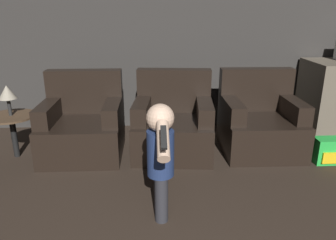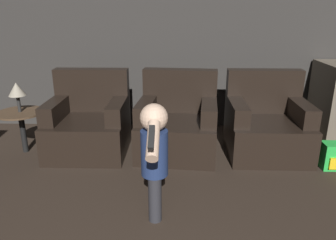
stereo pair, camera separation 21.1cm
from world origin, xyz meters
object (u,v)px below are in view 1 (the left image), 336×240
(armchair_middle, at_px, (173,125))
(toy_backpack, at_px, (327,151))
(person_toddler, at_px, (161,154))
(armchair_right, at_px, (260,124))
(lamp, at_px, (7,93))
(armchair_left, at_px, (83,127))

(armchair_middle, xyz_separation_m, toy_backpack, (1.58, -0.38, -0.18))
(person_toddler, relative_size, toy_backpack, 3.37)
(armchair_right, bearing_deg, armchair_middle, -179.41)
(toy_backpack, distance_m, lamp, 3.35)
(lamp, bearing_deg, armchair_left, 4.42)
(armchair_middle, bearing_deg, toy_backpack, -7.93)
(armchair_right, distance_m, person_toddler, 1.69)
(armchair_left, height_order, armchair_middle, same)
(toy_backpack, bearing_deg, lamp, 174.44)
(armchair_middle, height_order, lamp, armchair_middle)
(armchair_right, relative_size, person_toddler, 0.98)
(armchair_right, xyz_separation_m, toy_backpack, (0.61, -0.38, -0.18))
(toy_backpack, bearing_deg, armchair_left, 171.64)
(lamp, bearing_deg, toy_backpack, -5.56)
(armchair_middle, relative_size, person_toddler, 1.00)
(armchair_middle, xyz_separation_m, person_toddler, (-0.17, -1.23, 0.23))
(armchair_left, distance_m, person_toddler, 1.49)
(armchair_right, distance_m, toy_backpack, 0.74)
(armchair_left, height_order, lamp, armchair_left)
(armchair_left, height_order, toy_backpack, armchair_left)
(armchair_middle, height_order, toy_backpack, armchair_middle)
(person_toddler, xyz_separation_m, toy_backpack, (1.75, 0.85, -0.40))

